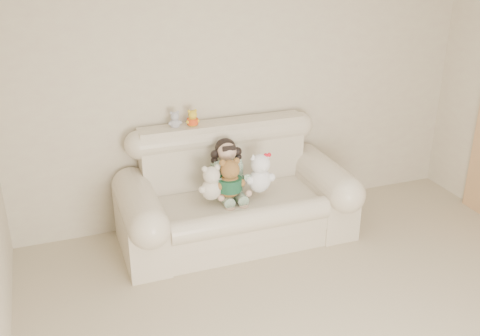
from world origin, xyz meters
name	(u,v)px	position (x,y,z in m)	size (l,w,h in m)	color
wall_back	(246,86)	(0.00, 2.50, 1.30)	(4.50, 4.50, 0.00)	beige
sofa	(236,188)	(-0.28, 2.00, 0.52)	(2.10, 0.95, 1.03)	beige
seated_child	(227,167)	(-0.34, 2.08, 0.69)	(0.33, 0.40, 0.54)	#2D6836
brown_teddy	(230,175)	(-0.38, 1.88, 0.71)	(0.27, 0.21, 0.42)	brown
white_cat	(260,169)	(-0.10, 1.89, 0.72)	(0.28, 0.21, 0.43)	white
cream_teddy	(211,179)	(-0.55, 1.89, 0.69)	(0.24, 0.18, 0.37)	beige
yellow_mini_bear	(192,117)	(-0.57, 2.35, 1.11)	(0.13, 0.10, 0.20)	yellow
grey_mini_plush	(175,118)	(-0.73, 2.36, 1.11)	(0.12, 0.10, 0.19)	#B6B4BC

